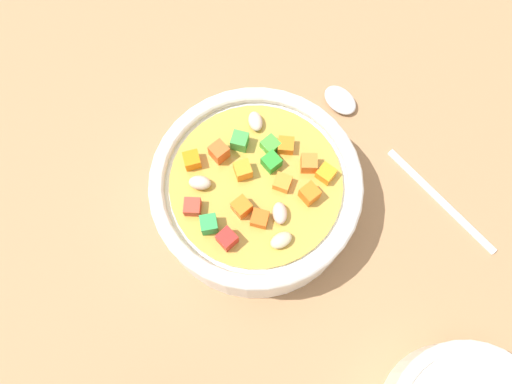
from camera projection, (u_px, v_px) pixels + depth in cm
name	position (u px, v px, depth cm)	size (l,w,h in cm)	color
ground_plane	(256.00, 206.00, 46.96)	(140.00, 140.00, 2.00)	#9E754F
soup_bowl_main	(256.00, 191.00, 43.09)	(17.18, 17.18, 6.60)	white
spoon	(380.00, 139.00, 47.55)	(20.73, 5.35, 1.10)	silver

